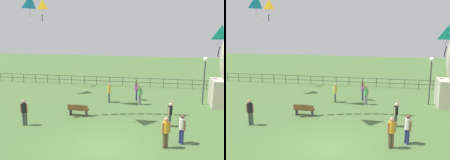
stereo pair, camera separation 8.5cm
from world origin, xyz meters
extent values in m
plane|color=#4C7038|center=(0.00, 0.00, 0.00)|extent=(80.00, 80.00, 0.00)
cube|color=beige|center=(7.85, 8.54, 1.09)|extent=(1.87, 1.87, 2.18)
cylinder|color=#38383D|center=(6.36, 8.72, 1.79)|extent=(0.10, 0.10, 3.59)
sphere|color=white|center=(6.36, 8.72, 3.74)|extent=(0.36, 0.36, 0.36)
cube|color=brown|center=(-2.89, 4.51, 0.45)|extent=(1.52, 0.46, 0.06)
cube|color=brown|center=(-2.90, 4.33, 0.67)|extent=(1.50, 0.12, 0.36)
cube|color=#333338|center=(-3.49, 4.53, 0.23)|extent=(0.08, 0.36, 0.45)
cube|color=#333338|center=(-2.29, 4.48, 0.23)|extent=(0.08, 0.36, 0.45)
cylinder|color=#3F4C47|center=(3.55, 3.63, 0.40)|extent=(0.14, 0.14, 0.80)
cylinder|color=#3F4C47|center=(3.48, 3.49, 0.40)|extent=(0.14, 0.14, 0.80)
cylinder|color=black|center=(3.51, 3.56, 1.08)|extent=(0.29, 0.29, 0.57)
sphere|color=beige|center=(3.51, 3.56, 1.47)|extent=(0.21, 0.21, 0.21)
cylinder|color=beige|center=(3.64, 3.72, 1.59)|extent=(0.23, 0.18, 0.54)
cylinder|color=beige|center=(3.43, 3.39, 1.05)|extent=(0.09, 0.09, 0.54)
cylinder|color=#99999E|center=(1.22, 7.79, 0.40)|extent=(0.14, 0.14, 0.80)
cylinder|color=#99999E|center=(1.35, 7.88, 0.40)|extent=(0.14, 0.14, 0.80)
cylinder|color=#4CB259|center=(1.29, 7.83, 1.09)|extent=(0.29, 0.29, 0.57)
sphere|color=tan|center=(1.29, 7.83, 1.48)|extent=(0.22, 0.22, 0.22)
cylinder|color=tan|center=(1.10, 7.76, 1.59)|extent=(0.17, 0.19, 0.54)
cylinder|color=tan|center=(1.45, 7.94, 1.05)|extent=(0.09, 0.09, 0.54)
cylinder|color=#3F4C47|center=(-5.69, 2.13, 0.44)|extent=(0.15, 0.15, 0.88)
cylinder|color=#3F4C47|center=(-5.86, 2.10, 0.44)|extent=(0.15, 0.15, 0.88)
cylinder|color=black|center=(-5.78, 2.12, 1.19)|extent=(0.32, 0.32, 0.62)
sphere|color=tan|center=(-5.78, 2.12, 1.62)|extent=(0.24, 0.24, 0.24)
cylinder|color=tan|center=(-5.57, 2.15, 1.15)|extent=(0.10, 0.10, 0.59)
cylinder|color=tan|center=(-5.99, 2.08, 1.15)|extent=(0.10, 0.10, 0.59)
cylinder|color=navy|center=(0.93, 9.01, 0.40)|extent=(0.14, 0.14, 0.80)
cylinder|color=navy|center=(0.92, 9.16, 0.40)|extent=(0.14, 0.14, 0.80)
cylinder|color=purple|center=(0.93, 9.08, 1.08)|extent=(0.29, 0.29, 0.57)
sphere|color=brown|center=(0.93, 9.08, 1.47)|extent=(0.21, 0.21, 0.21)
cylinder|color=brown|center=(0.89, 8.89, 1.58)|extent=(0.17, 0.10, 0.54)
cylinder|color=brown|center=(0.92, 9.28, 1.05)|extent=(0.09, 0.09, 0.54)
cylinder|color=#3F4C47|center=(-1.33, 8.10, 0.41)|extent=(0.14, 0.14, 0.82)
cylinder|color=#3F4C47|center=(-1.28, 7.95, 0.41)|extent=(0.14, 0.14, 0.82)
cylinder|color=gold|center=(-1.30, 8.03, 1.11)|extent=(0.30, 0.30, 0.58)
sphere|color=tan|center=(-1.30, 8.03, 1.51)|extent=(0.22, 0.22, 0.22)
cylinder|color=tan|center=(-1.37, 8.22, 1.07)|extent=(0.09, 0.09, 0.55)
cylinder|color=tan|center=(-1.24, 7.84, 1.07)|extent=(0.09, 0.09, 0.55)
cylinder|color=brown|center=(3.24, 0.52, 0.44)|extent=(0.15, 0.15, 0.88)
cylinder|color=brown|center=(3.09, 0.45, 0.44)|extent=(0.15, 0.15, 0.88)
cylinder|color=orange|center=(3.16, 0.48, 1.19)|extent=(0.32, 0.32, 0.62)
sphere|color=tan|center=(3.16, 0.48, 1.62)|extent=(0.24, 0.24, 0.24)
cylinder|color=tan|center=(3.36, 0.57, 1.16)|extent=(0.10, 0.10, 0.59)
cylinder|color=tan|center=(2.97, 0.39, 1.16)|extent=(0.10, 0.10, 0.59)
cylinder|color=navy|center=(4.09, 1.09, 0.43)|extent=(0.15, 0.15, 0.86)
cylinder|color=navy|center=(3.99, 1.22, 0.43)|extent=(0.15, 0.15, 0.86)
cylinder|color=white|center=(4.04, 1.16, 1.16)|extent=(0.31, 0.31, 0.61)
sphere|color=brown|center=(4.04, 1.16, 1.58)|extent=(0.23, 0.23, 0.23)
cylinder|color=brown|center=(4.16, 0.99, 1.13)|extent=(0.09, 0.09, 0.58)
cylinder|color=brown|center=(3.92, 1.33, 1.13)|extent=(0.09, 0.09, 0.58)
pyramid|color=#198CD1|center=(-8.60, 9.64, 8.42)|extent=(0.88, 1.15, 1.24)
cylinder|color=#4C381E|center=(-8.79, 9.74, 7.80)|extent=(0.39, 0.21, 1.24)
cube|color=white|center=(-8.69, 9.79, 7.22)|extent=(0.11, 0.04, 0.21)
cube|color=white|center=(-8.69, 9.78, 7.00)|extent=(0.09, 0.02, 0.20)
cube|color=white|center=(-8.74, 9.76, 6.78)|extent=(0.11, 0.03, 0.21)
cube|color=white|center=(-8.87, 9.70, 6.56)|extent=(0.09, 0.03, 0.20)
cube|color=white|center=(-8.76, 9.75, 6.34)|extent=(0.10, 0.03, 0.20)
pyramid|color=#19B2B2|center=(7.76, 10.25, 5.75)|extent=(1.06, 0.72, 1.24)
cylinder|color=#4C381E|center=(7.71, 10.51, 5.13)|extent=(0.12, 0.54, 1.24)
cube|color=black|center=(7.76, 10.54, 4.53)|extent=(0.12, 0.02, 0.21)
cube|color=black|center=(7.70, 10.51, 4.31)|extent=(0.11, 0.02, 0.21)
cube|color=black|center=(7.67, 10.49, 4.09)|extent=(0.11, 0.02, 0.21)
cube|color=black|center=(7.65, 10.48, 3.87)|extent=(0.11, 0.04, 0.21)
pyramid|color=yellow|center=(-9.02, 12.81, 8.35)|extent=(0.92, 0.83, 1.05)
cylinder|color=#4C381E|center=(-8.91, 12.56, 7.83)|extent=(0.25, 0.52, 1.05)
cube|color=black|center=(-8.97, 12.53, 7.30)|extent=(0.10, 0.04, 0.20)
cube|color=black|center=(-8.99, 12.52, 7.08)|extent=(0.11, 0.05, 0.21)
cube|color=black|center=(-8.98, 12.52, 6.86)|extent=(0.10, 0.04, 0.20)
cylinder|color=#4C4742|center=(-15.17, 14.00, 0.47)|extent=(0.06, 0.06, 0.95)
cylinder|color=#4C4742|center=(-13.74, 14.00, 0.47)|extent=(0.06, 0.06, 0.95)
cylinder|color=#4C4742|center=(-12.32, 14.00, 0.47)|extent=(0.06, 0.06, 0.95)
cylinder|color=#4C4742|center=(-10.87, 14.00, 0.47)|extent=(0.06, 0.06, 0.95)
cylinder|color=#4C4742|center=(-9.45, 14.00, 0.47)|extent=(0.06, 0.06, 0.95)
cylinder|color=#4C4742|center=(-8.05, 14.00, 0.47)|extent=(0.06, 0.06, 0.95)
cylinder|color=#4C4742|center=(-6.62, 14.00, 0.47)|extent=(0.06, 0.06, 0.95)
cylinder|color=#4C4742|center=(-5.16, 14.00, 0.47)|extent=(0.06, 0.06, 0.95)
cylinder|color=#4C4742|center=(-3.78, 14.00, 0.47)|extent=(0.06, 0.06, 0.95)
cylinder|color=#4C4742|center=(-2.34, 14.00, 0.47)|extent=(0.06, 0.06, 0.95)
cylinder|color=#4C4742|center=(-0.95, 14.00, 0.47)|extent=(0.06, 0.06, 0.95)
cylinder|color=#4C4742|center=(0.48, 14.00, 0.47)|extent=(0.06, 0.06, 0.95)
cylinder|color=#4C4742|center=(1.94, 14.00, 0.47)|extent=(0.06, 0.06, 0.95)
cylinder|color=#4C4742|center=(3.32, 14.00, 0.47)|extent=(0.06, 0.06, 0.95)
cylinder|color=#4C4742|center=(4.77, 14.00, 0.47)|extent=(0.06, 0.06, 0.95)
cylinder|color=#4C4742|center=(6.22, 14.00, 0.47)|extent=(0.06, 0.06, 0.95)
cylinder|color=#4C4742|center=(7.59, 14.00, 0.47)|extent=(0.06, 0.06, 0.95)
cylinder|color=#4C4742|center=(9.07, 14.00, 0.47)|extent=(0.06, 0.06, 0.95)
cube|color=#4C4742|center=(0.00, 14.00, 0.91)|extent=(36.00, 0.05, 0.05)
cube|color=#4C4742|center=(0.00, 14.00, 0.47)|extent=(36.00, 0.05, 0.05)
camera|label=1|loc=(2.56, -12.47, 6.49)|focal=41.26mm
camera|label=2|loc=(2.64, -12.46, 6.49)|focal=41.26mm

